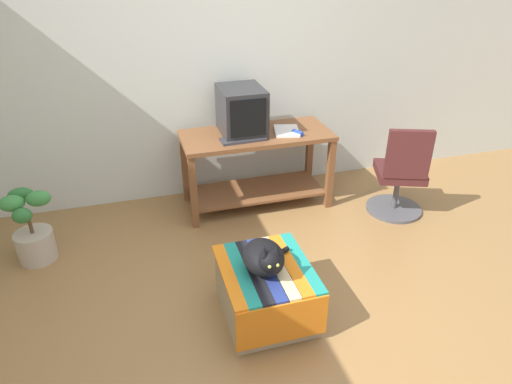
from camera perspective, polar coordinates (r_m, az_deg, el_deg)
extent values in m
plane|color=olive|center=(3.24, 3.19, -15.85)|extent=(14.00, 14.00, 0.00)
cube|color=silver|center=(4.39, -5.46, 15.89)|extent=(8.00, 0.10, 2.60)
cube|color=brown|center=(4.02, -7.81, -0.11)|extent=(0.06, 0.06, 0.69)
cube|color=brown|center=(4.36, 9.22, 2.18)|extent=(0.06, 0.06, 0.69)
cube|color=brown|center=(4.79, 6.68, 4.86)|extent=(0.06, 0.06, 0.69)
cube|color=brown|center=(4.48, -8.87, 2.97)|extent=(0.06, 0.06, 0.69)
cube|color=brown|center=(4.46, 0.05, 0.21)|extent=(1.27, 0.51, 0.02)
cube|color=brown|center=(4.22, 0.05, 7.09)|extent=(1.38, 0.60, 0.04)
cube|color=#28282B|center=(4.23, -1.79, 7.56)|extent=(0.27, 0.33, 0.02)
cube|color=#28282B|center=(4.16, -1.84, 10.12)|extent=(0.38, 0.47, 0.42)
cube|color=black|center=(3.93, -0.96, 9.20)|extent=(0.31, 0.01, 0.33)
cube|color=#333338|center=(4.04, -1.62, 6.59)|extent=(0.41, 0.17, 0.02)
cube|color=white|center=(4.24, 3.83, 7.63)|extent=(0.28, 0.33, 0.02)
cube|color=tan|center=(3.16, 1.22, -12.36)|extent=(0.56, 0.63, 0.38)
cube|color=orange|center=(2.90, 3.35, -16.10)|extent=(0.59, 0.01, 0.31)
cube|color=orange|center=(2.99, -3.46, -10.36)|extent=(0.08, 0.68, 0.02)
cube|color=#1E897A|center=(3.00, -1.87, -10.09)|extent=(0.08, 0.68, 0.02)
cube|color=black|center=(3.02, -0.30, -9.81)|extent=(0.08, 0.68, 0.02)
cube|color=navy|center=(3.04, 1.25, -9.53)|extent=(0.08, 0.68, 0.02)
cube|color=beige|center=(3.06, 2.78, -9.24)|extent=(0.08, 0.68, 0.02)
cube|color=orange|center=(3.08, 4.29, -8.96)|extent=(0.08, 0.68, 0.02)
cube|color=#1E897A|center=(3.11, 5.76, -8.67)|extent=(0.08, 0.68, 0.02)
ellipsoid|color=black|center=(2.95, 0.95, -8.14)|extent=(0.27, 0.33, 0.21)
sphere|color=black|center=(2.82, 1.77, -8.64)|extent=(0.14, 0.14, 0.14)
cylinder|color=black|center=(3.09, 2.36, -8.01)|extent=(0.25, 0.15, 0.04)
cone|color=black|center=(2.76, 1.01, -7.38)|extent=(0.06, 0.06, 0.06)
cone|color=black|center=(2.78, 2.57, -7.07)|extent=(0.06, 0.06, 0.06)
sphere|color=#C6D151|center=(2.76, 1.72, -9.33)|extent=(0.02, 0.02, 0.02)
sphere|color=#C6D151|center=(2.77, 2.71, -9.12)|extent=(0.02, 0.02, 0.02)
cylinder|color=#B7A893|center=(4.10, -25.79, -6.05)|extent=(0.30, 0.30, 0.25)
cylinder|color=brown|center=(4.00, -26.37, -3.77)|extent=(0.03, 0.03, 0.14)
ellipsoid|color=#38843D|center=(3.85, -25.55, -0.74)|extent=(0.18, 0.11, 0.13)
ellipsoid|color=#2D7033|center=(4.02, -27.32, -0.37)|extent=(0.20, 0.10, 0.13)
ellipsoid|color=#38843D|center=(3.90, -28.23, -1.26)|extent=(0.19, 0.13, 0.13)
ellipsoid|color=#2D7033|center=(3.86, -27.20, -2.64)|extent=(0.14, 0.11, 0.12)
cylinder|color=#4C4C51|center=(4.59, 16.80, -2.00)|extent=(0.52, 0.52, 0.03)
cylinder|color=#4C4C51|center=(4.51, 17.12, 0.03)|extent=(0.05, 0.05, 0.34)
cube|color=#471E1E|center=(4.41, 17.51, 2.42)|extent=(0.54, 0.54, 0.08)
cube|color=#471E1E|center=(4.14, 18.55, 4.47)|extent=(0.38, 0.19, 0.44)
cube|color=#2342B7|center=(4.18, 5.21, 7.36)|extent=(0.08, 0.11, 0.04)
cylinder|color=#B7B7BC|center=(4.38, 4.97, 8.15)|extent=(0.02, 0.14, 0.01)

